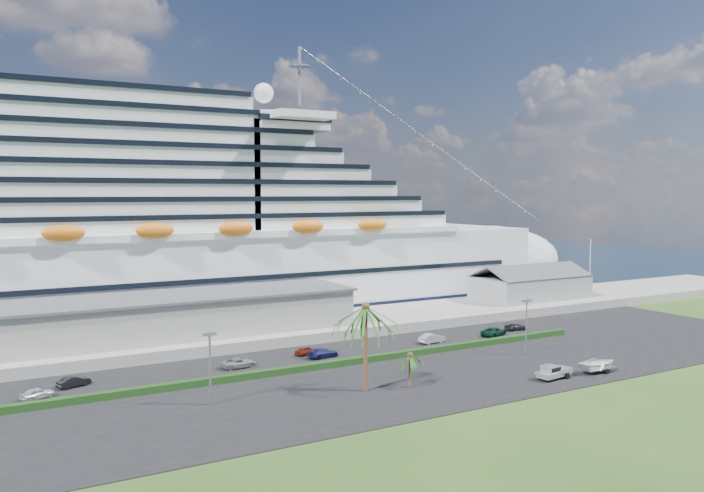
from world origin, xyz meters
TOP-DOWN VIEW (x-y plane):
  - ground at (0.00, 0.00)m, footprint 420.00×420.00m
  - asphalt_lot at (0.00, 11.00)m, footprint 140.00×38.00m
  - wharf at (0.00, 40.00)m, footprint 240.00×20.00m
  - water at (0.00, 130.00)m, footprint 420.00×160.00m
  - cruise_ship at (-21.53, 64.00)m, footprint 191.00×38.00m
  - terminal_building at (-25.00, 40.00)m, footprint 61.00×15.00m
  - port_shed at (52.00, 40.00)m, footprint 24.00×12.31m
  - flagpole at (70.04, 40.00)m, footprint 1.08×0.16m
  - hedge at (-8.00, 16.00)m, footprint 88.00×1.10m
  - lamp_post_left at (-28.00, 8.00)m, footprint 1.60×0.35m
  - lamp_post_right at (20.00, 8.00)m, footprint 1.60×0.35m
  - palm_tall at (-10.00, 4.00)m, footprint 8.82×8.82m
  - palm_short at (-4.50, 2.50)m, footprint 3.53×3.53m
  - parked_car_0 at (-44.77, 20.24)m, footprint 4.08×2.73m
  - parked_car_1 at (-40.38, 23.42)m, footprint 4.27×2.75m
  - parked_car_2 at (-19.36, 22.10)m, footprint 4.87×2.45m
  - parked_car_3 at (-6.73, 21.52)m, footprint 5.01×2.53m
  - parked_car_4 at (-8.08, 24.30)m, footprint 3.98×2.61m
  - parked_car_5 at (12.85, 21.52)m, footprint 4.78×2.13m
  - parked_car_6 at (25.25, 20.96)m, footprint 5.79×4.02m
  - parked_car_7 at (31.67, 22.46)m, footprint 4.46×2.25m
  - pickup_truck at (13.80, -3.41)m, footprint 5.29×2.49m
  - boat_trailer at (21.36, -4.17)m, footprint 6.45×4.19m

SIDE VIEW (x-z plane):
  - ground at x=0.00m, z-range 0.00..0.00m
  - water at x=0.00m, z-range 0.00..0.02m
  - asphalt_lot at x=0.00m, z-range 0.00..0.12m
  - hedge at x=-8.00m, z-range 0.12..1.02m
  - parked_car_7 at x=31.67m, z-range 0.12..1.36m
  - parked_car_4 at x=-8.08m, z-range 0.12..1.38m
  - parked_car_0 at x=-44.77m, z-range 0.12..1.41m
  - parked_car_2 at x=-19.36m, z-range 0.12..1.44m
  - parked_car_1 at x=-40.38m, z-range 0.12..1.45m
  - parked_car_3 at x=-6.73m, z-range 0.12..1.51m
  - parked_car_6 at x=25.25m, z-range 0.12..1.59m
  - parked_car_5 at x=12.85m, z-range 0.12..1.65m
  - wharf at x=0.00m, z-range 0.00..1.80m
  - pickup_truck at x=13.80m, z-range 0.21..2.00m
  - boat_trailer at x=21.36m, z-range 0.42..2.27m
  - palm_short at x=-4.50m, z-range 1.38..5.95m
  - port_shed at x=52.00m, z-range 0.71..8.08m
  - terminal_building at x=-25.00m, z-range 1.86..8.16m
  - lamp_post_left at x=-28.00m, z-range 1.21..9.48m
  - lamp_post_right at x=20.00m, z-range 1.21..9.48m
  - flagpole at x=70.04m, z-range 2.27..14.27m
  - palm_tall at x=-10.00m, z-range 3.64..14.77m
  - cruise_ship at x=-21.53m, z-range -10.31..43.69m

